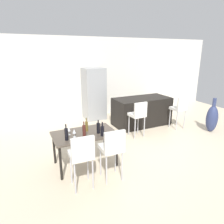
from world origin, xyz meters
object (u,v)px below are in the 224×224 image
refrigerator (94,94)px  bar_chair_middle (180,108)px  bar_chair_left (138,114)px  wine_bottle_far (84,131)px  dining_table (85,136)px  wine_bottle_right (102,131)px  wine_bottle_corner (87,126)px  wine_bottle_left (66,134)px  dining_chair_far (112,147)px  potted_plant (147,102)px  dining_chair_near (82,154)px  wine_bottle_middle (98,128)px  kitchen_island (142,111)px  wine_glass_end (74,131)px  wine_glass_near (69,129)px  floor_vase (212,118)px

refrigerator → bar_chair_middle: bearing=-46.2°
bar_chair_left → wine_bottle_far: bearing=-152.7°
dining_table → wine_bottle_right: (0.29, -0.29, 0.18)m
wine_bottle_corner → wine_bottle_left: size_ratio=0.91×
dining_chair_far → wine_bottle_left: (-0.71, 0.57, 0.17)m
bar_chair_left → dining_chair_far: same height
wine_bottle_far → potted_plant: bearing=39.9°
bar_chair_middle → wine_bottle_right: size_ratio=3.54×
dining_table → wine_bottle_corner: size_ratio=4.40×
bar_chair_middle → dining_chair_near: same height
wine_bottle_right → wine_bottle_middle: (-0.02, 0.17, 0.01)m
kitchen_island → wine_bottle_left: wine_bottle_left is taller
dining_table → wine_glass_end: size_ratio=7.54×
wine_bottle_left → dining_chair_near: bearing=-78.2°
dining_table → wine_bottle_far: 0.30m
wine_bottle_left → refrigerator: size_ratio=0.18×
dining_table → wine_glass_near: (-0.31, 0.05, 0.20)m
bar_chair_left → wine_bottle_far: wine_bottle_far is taller
wine_bottle_far → refrigerator: bearing=66.1°
dining_table → wine_bottle_corner: wine_bottle_corner is taller
kitchen_island → dining_chair_near: bearing=-139.8°
kitchen_island → bar_chair_middle: size_ratio=1.78×
wine_bottle_left → wine_glass_end: wine_bottle_left is taller
potted_plant → wine_bottle_far: bearing=-140.1°
wine_bottle_left → wine_glass_near: size_ratio=1.88×
bar_chair_left → wine_bottle_left: (-2.26, -0.97, 0.17)m
dining_chair_near → wine_bottle_corner: size_ratio=3.52×
dining_chair_far → dining_chair_near: bearing=-180.0°
floor_vase → bar_chair_middle: bearing=139.2°
dining_table → wine_bottle_right: 0.45m
bar_chair_left → wine_bottle_corner: 1.90m
refrigerator → dining_chair_near: bearing=-113.7°
wine_glass_end → floor_vase: 4.39m
dining_chair_near → wine_glass_end: 0.67m
wine_bottle_far → floor_vase: wine_bottle_far is taller
dining_chair_far → refrigerator: refrigerator is taller
wine_bottle_right → refrigerator: bearing=72.2°
wine_bottle_corner → dining_chair_near: bearing=-114.1°
wine_glass_end → floor_vase: (4.36, 0.26, -0.44)m
potted_plant → dining_chair_near: bearing=-137.2°
wine_bottle_middle → wine_glass_end: 0.51m
wine_bottle_corner → wine_bottle_left: (-0.50, -0.28, 0.01)m
wine_bottle_corner → wine_glass_near: (-0.40, -0.04, 0.01)m
bar_chair_left → wine_bottle_middle: bearing=-150.0°
bar_chair_left → wine_bottle_left: wine_bottle_left is taller
bar_chair_left → wine_bottle_middle: bar_chair_left is taller
bar_chair_left → wine_bottle_left: size_ratio=3.22×
wine_bottle_far → refrigerator: refrigerator is taller
bar_chair_middle → dining_chair_far: 3.45m
dining_table → wine_bottle_corner: 0.22m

